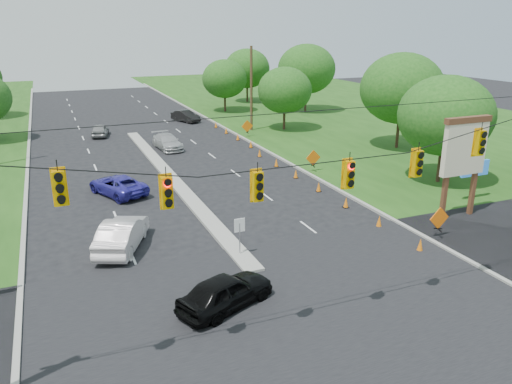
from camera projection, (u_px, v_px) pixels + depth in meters
name	position (u px, v px, depth m)	size (l,w,h in m)	color
ground	(294.00, 318.00, 19.86)	(160.00, 160.00, 0.00)	black
grass_right	(477.00, 145.00, 48.35)	(40.00, 160.00, 0.06)	#1E4714
cross_street	(294.00, 318.00, 19.86)	(160.00, 14.00, 0.02)	black
curb_left	(28.00, 162.00, 42.38)	(0.25, 110.00, 0.16)	gray
curb_right	(248.00, 142.00, 49.79)	(0.25, 110.00, 0.16)	gray
median	(170.00, 177.00, 38.22)	(1.00, 34.00, 0.18)	gray
median_sign	(240.00, 230.00, 24.64)	(0.55, 0.06, 2.05)	gray
signal_span	(309.00, 209.00, 17.39)	(25.60, 0.32, 9.00)	#422D1C
utility_pole_far_right	(251.00, 89.00, 53.61)	(0.28, 0.28, 9.00)	#422D1C
pylon_sign	(466.00, 152.00, 29.25)	(5.90, 2.30, 6.12)	#59331E
cone_0	(420.00, 245.00, 25.59)	(0.32, 0.32, 0.70)	orange
cone_1	(379.00, 221.00, 28.65)	(0.32, 0.32, 0.70)	orange
cone_2	(346.00, 202.00, 31.71)	(0.32, 0.32, 0.70)	orange
cone_3	(319.00, 187.00, 34.77)	(0.32, 0.32, 0.70)	orange
cone_4	(296.00, 174.00, 37.83)	(0.32, 0.32, 0.70)	orange
cone_5	(276.00, 163.00, 40.89)	(0.32, 0.32, 0.70)	orange
cone_6	(260.00, 153.00, 43.95)	(0.32, 0.32, 0.70)	orange
cone_7	(251.00, 144.00, 47.23)	(0.32, 0.32, 0.70)	orange
cone_8	(238.00, 137.00, 50.29)	(0.32, 0.32, 0.70)	orange
cone_9	(226.00, 130.00, 53.35)	(0.32, 0.32, 0.70)	orange
cone_10	(216.00, 125.00, 56.41)	(0.32, 0.32, 0.70)	orange
work_sign_0	(439.00, 219.00, 26.97)	(1.27, 0.58, 1.37)	black
work_sign_1	(313.00, 159.00, 39.21)	(1.27, 0.58, 1.37)	black
work_sign_2	(247.00, 127.00, 51.45)	(1.27, 0.58, 1.37)	black
tree_7	(446.00, 116.00, 35.37)	(6.72, 6.72, 7.84)	black
tree_8	(402.00, 88.00, 45.39)	(7.56, 7.56, 8.82)	black
tree_9	(285.00, 90.00, 54.07)	(5.88, 5.88, 6.86)	black
tree_10	(306.00, 69.00, 65.35)	(7.56, 7.56, 8.82)	black
tree_11	(247.00, 68.00, 73.70)	(6.72, 6.72, 7.84)	black
tree_12	(225.00, 79.00, 65.58)	(5.88, 5.88, 6.86)	black
black_sedan	(226.00, 292.00, 20.35)	(1.74, 4.32, 1.47)	black
white_sedan	(122.00, 234.00, 25.78)	(1.71, 4.90, 1.62)	silver
blue_pickup	(118.00, 185.00, 34.09)	(2.24, 4.87, 1.35)	#2F289C
silver_car_far	(167.00, 142.00, 46.66)	(1.93, 4.74, 1.38)	#A6A6A7
silver_car_oncoming	(100.00, 130.00, 52.03)	(1.54, 3.84, 1.31)	gray
dark_car_receding	(186.00, 116.00, 59.79)	(1.43, 4.09, 1.35)	black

